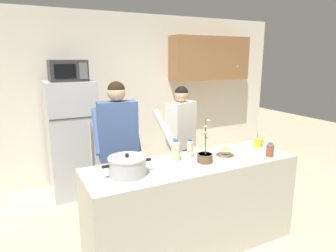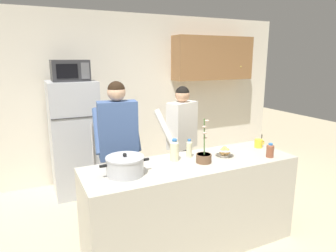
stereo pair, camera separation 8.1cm
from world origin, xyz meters
name	(u,v)px [view 2 (the right image)]	position (x,y,z in m)	size (l,w,h in m)	color
ground_plane	(191,245)	(0.00, 0.00, 0.00)	(14.00, 14.00, 0.00)	#C6B793
back_wall_unit	(138,90)	(0.26, 2.26, 1.40)	(6.00, 0.48, 2.60)	silver
kitchen_island	(191,205)	(0.00, 0.00, 0.46)	(2.14, 0.68, 0.92)	#BCB7A8
refrigerator	(75,138)	(-0.84, 1.85, 0.81)	(0.64, 0.68, 1.61)	#B7BABF
microwave	(70,70)	(-0.84, 1.83, 1.75)	(0.48, 0.37, 0.28)	#2D2D30
person_near_pot	(118,138)	(-0.53, 0.73, 1.05)	(0.55, 0.47, 1.68)	black
person_by_sink	(181,132)	(0.37, 0.92, 0.97)	(0.58, 0.54, 1.57)	#33384C
cooking_pot	(125,166)	(-0.69, -0.02, 1.00)	(0.44, 0.33, 0.20)	silver
coffee_mug	(259,143)	(0.93, 0.10, 0.97)	(0.13, 0.09, 0.10)	yellow
bread_bowl	(224,152)	(0.38, 0.00, 0.97)	(0.19, 0.19, 0.10)	white
bottle_near_edge	(270,150)	(0.80, -0.21, 0.99)	(0.08, 0.08, 0.15)	brown
bottle_mid_counter	(189,148)	(0.05, 0.15, 1.01)	(0.06, 0.06, 0.19)	beige
bottle_far_corner	(174,150)	(-0.14, 0.12, 1.03)	(0.09, 0.09, 0.22)	beige
potted_orchid	(204,156)	(0.10, -0.05, 0.98)	(0.15, 0.15, 0.44)	brown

